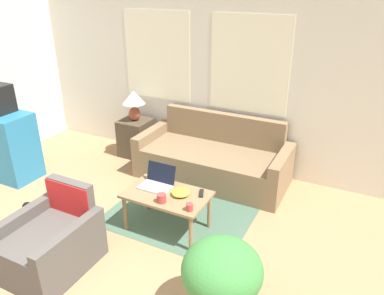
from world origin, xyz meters
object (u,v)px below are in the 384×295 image
object	(u,v)px
table_lamp	(134,101)
tv_remote	(201,193)
snack_bowl	(181,192)
cup_navy	(189,207)
couch	(214,160)
laptop	(157,182)
armchair	(52,243)
cat_black	(27,216)
coffee_table	(167,198)
cup_yellow	(162,198)
potted_plant	(222,273)

from	to	relation	value
table_lamp	tv_remote	bearing A→B (deg)	-36.63
snack_bowl	cup_navy	bearing A→B (deg)	-44.92
cup_navy	tv_remote	distance (m)	0.34
couch	laptop	distance (m)	1.28
tv_remote	armchair	bearing A→B (deg)	-132.05
tv_remote	cat_black	distance (m)	2.06
table_lamp	snack_bowl	distance (m)	2.17
armchair	cup_navy	size ratio (longest dim) A/B	11.09
laptop	cat_black	distance (m)	1.59
armchair	laptop	distance (m)	1.25
couch	laptop	world-z (taller)	couch
couch	cat_black	size ratio (longest dim) A/B	4.72
coffee_table	cat_black	size ratio (longest dim) A/B	2.09
coffee_table	cup_yellow	size ratio (longest dim) A/B	9.51
coffee_table	snack_bowl	distance (m)	0.18
tv_remote	couch	bearing A→B (deg)	107.23
cup_navy	cat_black	size ratio (longest dim) A/B	0.17
table_lamp	tv_remote	distance (m)	2.25
cup_navy	cup_yellow	distance (m)	0.33
couch	cup_yellow	bearing A→B (deg)	-87.63
table_lamp	cat_black	world-z (taller)	table_lamp
snack_bowl	cat_black	xyz separation A→B (m)	(-1.66, -0.68, -0.41)
armchair	cat_black	distance (m)	0.90
laptop	potted_plant	xyz separation A→B (m)	(1.19, -0.96, -0.03)
snack_bowl	tv_remote	world-z (taller)	snack_bowl
coffee_table	potted_plant	xyz separation A→B (m)	(1.01, -0.87, 0.08)
laptop	tv_remote	bearing A→B (deg)	7.32
table_lamp	laptop	bearing A→B (deg)	-47.80
tv_remote	cat_black	size ratio (longest dim) A/B	0.35
cup_navy	snack_bowl	bearing A→B (deg)	135.08
snack_bowl	tv_remote	distance (m)	0.23
table_lamp	coffee_table	bearing A→B (deg)	-45.95
laptop	snack_bowl	bearing A→B (deg)	-8.92
cup_navy	cat_black	distance (m)	1.98
couch	cat_black	bearing A→B (deg)	-126.96
armchair	snack_bowl	world-z (taller)	armchair
cup_yellow	tv_remote	xyz separation A→B (m)	(0.30, 0.33, -0.04)
snack_bowl	tv_remote	xyz separation A→B (m)	(0.19, 0.12, -0.02)
cup_yellow	snack_bowl	xyz separation A→B (m)	(0.11, 0.21, -0.02)
coffee_table	table_lamp	bearing A→B (deg)	134.05
table_lamp	tv_remote	world-z (taller)	table_lamp
table_lamp	snack_bowl	xyz separation A→B (m)	(1.58, -1.44, -0.41)
couch	potted_plant	distance (m)	2.45
coffee_table	snack_bowl	xyz separation A→B (m)	(0.15, 0.04, 0.09)
couch	coffee_table	xyz separation A→B (m)	(0.02, -1.34, 0.14)
armchair	table_lamp	bearing A→B (deg)	106.19
couch	laptop	size ratio (longest dim) A/B	5.90
potted_plant	cup_navy	bearing A→B (deg)	132.92
snack_bowl	potted_plant	distance (m)	1.26
tv_remote	cup_navy	bearing A→B (deg)	-85.56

